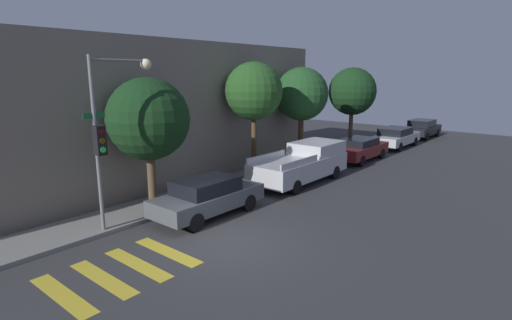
# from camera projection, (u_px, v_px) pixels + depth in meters

# --- Properties ---
(ground_plane) EXTENTS (60.00, 60.00, 0.00)m
(ground_plane) POSITION_uv_depth(u_px,v_px,m) (225.00, 242.00, 12.14)
(ground_plane) COLOR #333335
(sidewalk) EXTENTS (26.00, 2.11, 0.14)m
(sidewalk) POSITION_uv_depth(u_px,v_px,m) (142.00, 210.00, 14.80)
(sidewalk) COLOR slate
(sidewalk) RESTS_ON ground
(building_row) EXTENTS (26.00, 6.00, 6.47)m
(building_row) POSITION_uv_depth(u_px,v_px,m) (76.00, 117.00, 16.91)
(building_row) COLOR slate
(building_row) RESTS_ON ground
(crosswalk) EXTENTS (3.46, 2.60, 0.00)m
(crosswalk) POSITION_uv_depth(u_px,v_px,m) (121.00, 271.00, 10.36)
(crosswalk) COLOR gold
(crosswalk) RESTS_ON ground
(traffic_light_pole) EXTENTS (2.48, 0.56, 5.57)m
(traffic_light_pole) POSITION_uv_depth(u_px,v_px,m) (110.00, 121.00, 12.34)
(traffic_light_pole) COLOR slate
(traffic_light_pole) RESTS_ON ground
(sedan_near_corner) EXTENTS (4.25, 1.77, 1.40)m
(sedan_near_corner) POSITION_uv_depth(u_px,v_px,m) (208.00, 196.00, 14.28)
(sedan_near_corner) COLOR #4C5156
(sedan_near_corner) RESTS_ON ground
(pickup_truck) EXTENTS (5.47, 2.11, 1.74)m
(pickup_truck) POSITION_uv_depth(u_px,v_px,m) (303.00, 163.00, 18.89)
(pickup_truck) COLOR #BCBCC1
(pickup_truck) RESTS_ON ground
(sedan_middle) EXTENTS (4.39, 1.82, 1.33)m
(sedan_middle) POSITION_uv_depth(u_px,v_px,m) (359.00, 149.00, 23.39)
(sedan_middle) COLOR maroon
(sedan_middle) RESTS_ON ground
(sedan_far_end) EXTENTS (4.68, 1.88, 1.37)m
(sedan_far_end) POSITION_uv_depth(u_px,v_px,m) (395.00, 137.00, 27.62)
(sedan_far_end) COLOR #B7BABF
(sedan_far_end) RESTS_ON ground
(sedan_tail_of_row) EXTENTS (4.38, 1.80, 1.43)m
(sedan_tail_of_row) POSITION_uv_depth(u_px,v_px,m) (422.00, 128.00, 31.78)
(sedan_tail_of_row) COLOR black
(sedan_tail_of_row) RESTS_ON ground
(tree_near_corner) EXTENTS (3.05, 3.05, 4.91)m
(tree_near_corner) POSITION_uv_depth(u_px,v_px,m) (148.00, 119.00, 14.63)
(tree_near_corner) COLOR brown
(tree_near_corner) RESTS_ON ground
(tree_midblock) EXTENTS (2.76, 2.76, 5.58)m
(tree_midblock) POSITION_uv_depth(u_px,v_px,m) (254.00, 92.00, 18.97)
(tree_midblock) COLOR #4C3823
(tree_midblock) RESTS_ON ground
(tree_far_end) EXTENTS (2.95, 2.95, 5.38)m
(tree_far_end) POSITION_uv_depth(u_px,v_px,m) (302.00, 94.00, 22.10)
(tree_far_end) COLOR #4C3823
(tree_far_end) RESTS_ON ground
(tree_behind_truck) EXTENTS (3.17, 3.17, 5.43)m
(tree_behind_truck) POSITION_uv_depth(u_px,v_px,m) (352.00, 92.00, 26.72)
(tree_behind_truck) COLOR brown
(tree_behind_truck) RESTS_ON ground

